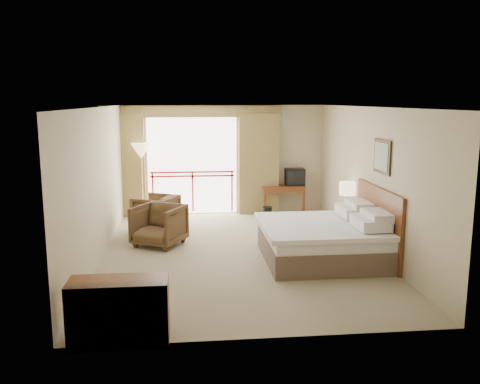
{
  "coord_description": "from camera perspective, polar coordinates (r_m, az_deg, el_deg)",
  "views": [
    {
      "loc": [
        -0.92,
        -9.13,
        2.83
      ],
      "look_at": [
        0.08,
        0.4,
        1.08
      ],
      "focal_mm": 38.0,
      "sensor_mm": 36.0,
      "label": 1
    }
  ],
  "objects": [
    {
      "name": "wall_right",
      "position": [
        9.87,
        14.4,
        1.37
      ],
      "size": [
        0.0,
        7.0,
        7.0
      ],
      "primitive_type": "plane",
      "rotation": [
        1.57,
        0.0,
        -1.57
      ],
      "color": "#C8BA90",
      "rests_on": "ground"
    },
    {
      "name": "curtain_right",
      "position": [
        12.71,
        2.1,
        3.18
      ],
      "size": [
        1.0,
        0.26,
        2.5
      ],
      "primitive_type": "cube",
      "color": "olive",
      "rests_on": "wall_back"
    },
    {
      "name": "valance",
      "position": [
        12.52,
        -5.48,
        9.0
      ],
      "size": [
        4.4,
        0.22,
        0.28
      ],
      "primitive_type": "cube",
      "color": "olive",
      "rests_on": "wall_back"
    },
    {
      "name": "side_table",
      "position": [
        10.94,
        -10.08,
        -2.64
      ],
      "size": [
        0.54,
        0.54,
        0.59
      ],
      "rotation": [
        0.0,
        0.0,
        -0.02
      ],
      "color": "#311F0F",
      "rests_on": "floor"
    },
    {
      "name": "ceiling",
      "position": [
        9.18,
        -0.21,
        9.52
      ],
      "size": [
        7.0,
        7.0,
        0.0
      ],
      "primitive_type": "plane",
      "rotation": [
        3.14,
        0.0,
        0.0
      ],
      "color": "white",
      "rests_on": "wall_back"
    },
    {
      "name": "nightstand",
      "position": [
        10.82,
        11.9,
        -3.53
      ],
      "size": [
        0.41,
        0.48,
        0.56
      ],
      "primitive_type": "cube",
      "rotation": [
        0.0,
        0.0,
        0.04
      ],
      "color": "#5E2B14",
      "rests_on": "floor"
    },
    {
      "name": "phone",
      "position": [
        10.6,
        11.96,
        -2.04
      ],
      "size": [
        0.2,
        0.16,
        0.08
      ],
      "primitive_type": "cube",
      "rotation": [
        0.0,
        0.0,
        -0.1
      ],
      "color": "black",
      "rests_on": "nightstand"
    },
    {
      "name": "cup",
      "position": [
        12.75,
        4.0,
        0.9
      ],
      "size": [
        0.08,
        0.08,
        0.09
      ],
      "primitive_type": "cylinder",
      "rotation": [
        0.0,
        0.0,
        -0.28
      ],
      "color": "white",
      "rests_on": "desk"
    },
    {
      "name": "book",
      "position": [
        10.9,
        -10.11,
        -1.67
      ],
      "size": [
        0.29,
        0.3,
        0.02
      ],
      "primitive_type": "imported",
      "rotation": [
        0.0,
        0.0,
        0.61
      ],
      "color": "white",
      "rests_on": "side_table"
    },
    {
      "name": "hvac_vent",
      "position": [
        12.81,
        4.07,
        8.16
      ],
      "size": [
        0.5,
        0.04,
        0.5
      ],
      "primitive_type": "cube",
      "color": "silver",
      "rests_on": "wall_back"
    },
    {
      "name": "armchair_near",
      "position": [
        10.2,
        -9.03,
        -5.91
      ],
      "size": [
        1.18,
        1.19,
        0.81
      ],
      "primitive_type": "imported",
      "rotation": [
        0.0,
        0.0,
        -0.49
      ],
      "color": "#442E18",
      "rests_on": "floor"
    },
    {
      "name": "table_lamp",
      "position": [
        10.72,
        11.97,
        0.33
      ],
      "size": [
        0.33,
        0.33,
        0.58
      ],
      "rotation": [
        0.0,
        0.0,
        -0.16
      ],
      "color": "tan",
      "rests_on": "nightstand"
    },
    {
      "name": "bed",
      "position": [
        9.2,
        9.53,
        -5.28
      ],
      "size": [
        2.13,
        2.06,
        0.97
      ],
      "color": "brown",
      "rests_on": "floor"
    },
    {
      "name": "armchair_far",
      "position": [
        11.43,
        -9.39,
        -4.15
      ],
      "size": [
        1.13,
        1.12,
        0.77
      ],
      "primitive_type": "imported",
      "rotation": [
        0.0,
        0.0,
        -2.05
      ],
      "color": "#442E18",
      "rests_on": "floor"
    },
    {
      "name": "wall_back",
      "position": [
        12.75,
        -1.79,
        3.66
      ],
      "size": [
        5.0,
        0.0,
        5.0
      ],
      "primitive_type": "plane",
      "rotation": [
        1.57,
        0.0,
        0.0
      ],
      "color": "#C8BA90",
      "rests_on": "ground"
    },
    {
      "name": "desk",
      "position": [
        12.92,
        4.79,
        0.11
      ],
      "size": [
        1.07,
        0.52,
        0.7
      ],
      "rotation": [
        0.0,
        0.0,
        -0.03
      ],
      "color": "#5E2B14",
      "rests_on": "floor"
    },
    {
      "name": "balcony_door",
      "position": [
        12.72,
        -5.38,
        2.92
      ],
      "size": [
        2.4,
        0.0,
        2.4
      ],
      "primitive_type": "plane",
      "rotation": [
        1.57,
        0.0,
        0.0
      ],
      "color": "white",
      "rests_on": "wall_back"
    },
    {
      "name": "tv",
      "position": [
        12.86,
        6.17,
        1.69
      ],
      "size": [
        0.47,
        0.37,
        0.43
      ],
      "rotation": [
        0.0,
        0.0,
        -0.16
      ],
      "color": "black",
      "rests_on": "desk"
    },
    {
      "name": "framed_art",
      "position": [
        9.24,
        15.66,
        3.85
      ],
      "size": [
        0.04,
        0.72,
        0.6
      ],
      "color": "#311F0F",
      "rests_on": "wall_right"
    },
    {
      "name": "curtain_left",
      "position": [
        12.68,
        -12.86,
        2.91
      ],
      "size": [
        1.0,
        0.26,
        2.5
      ],
      "primitive_type": "cube",
      "color": "olive",
      "rests_on": "wall_back"
    },
    {
      "name": "wastebasket",
      "position": [
        12.25,
        3.05,
        -2.34
      ],
      "size": [
        0.25,
        0.25,
        0.29
      ],
      "primitive_type": "cylinder",
      "rotation": [
        0.0,
        0.0,
        -0.08
      ],
      "color": "black",
      "rests_on": "floor"
    },
    {
      "name": "floor",
      "position": [
        9.61,
        -0.2,
        -6.8
      ],
      "size": [
        7.0,
        7.0,
        0.0
      ],
      "primitive_type": "plane",
      "color": "gray",
      "rests_on": "ground"
    },
    {
      "name": "headboard",
      "position": [
        9.44,
        15.24,
        -3.4
      ],
      "size": [
        0.06,
        2.1,
        1.3
      ],
      "primitive_type": "cube",
      "color": "#5E2B14",
      "rests_on": "wall_right"
    },
    {
      "name": "wall_front",
      "position": [
        5.9,
        3.22,
        -4.22
      ],
      "size": [
        5.0,
        0.0,
        5.0
      ],
      "primitive_type": "plane",
      "rotation": [
        -1.57,
        0.0,
        0.0
      ],
      "color": "#C8BA90",
      "rests_on": "ground"
    },
    {
      "name": "floor_lamp",
      "position": [
        12.35,
        -11.05,
        4.22
      ],
      "size": [
        0.46,
        0.46,
        1.81
      ],
      "rotation": [
        0.0,
        0.0,
        -0.02
      ],
      "color": "tan",
      "rests_on": "floor"
    },
    {
      "name": "dresser",
      "position": [
        6.27,
        -13.42,
        -12.91
      ],
      "size": [
        1.16,
        0.49,
        0.77
      ],
      "rotation": [
        0.0,
        0.0,
        0.0
      ],
      "color": "#5E2B14",
      "rests_on": "floor"
    },
    {
      "name": "wall_left",
      "position": [
        9.39,
        -15.57,
        0.88
      ],
      "size": [
        0.0,
        7.0,
        7.0
      ],
      "primitive_type": "plane",
      "rotation": [
        1.57,
        0.0,
        1.57
      ],
      "color": "#C8BA90",
      "rests_on": "ground"
    },
    {
      "name": "coffee_maker",
      "position": [
        12.76,
        3.3,
        1.33
      ],
      "size": [
        0.16,
        0.16,
        0.28
      ],
      "primitive_type": "cylinder",
      "rotation": [
        0.0,
        0.0,
        -0.26
      ],
      "color": "black",
      "rests_on": "desk"
    },
    {
      "name": "balcony_railing",
      "position": [
        12.76,
        -5.35,
        1.18
      ],
      "size": [
        2.09,
        0.03,
        1.02
      ],
      "color": "#B3110F",
      "rests_on": "wall_back"
    }
  ]
}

